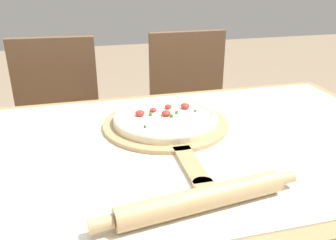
% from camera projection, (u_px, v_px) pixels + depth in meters
% --- Properties ---
extents(dining_table, '(1.47, 0.84, 0.72)m').
position_uv_depth(dining_table, '(167.00, 178.00, 1.00)').
color(dining_table, '#A87F51').
rests_on(dining_table, ground_plane).
extents(towel_cloth, '(1.39, 0.76, 0.00)m').
position_uv_depth(towel_cloth, '(166.00, 145.00, 0.96)').
color(towel_cloth, white).
rests_on(towel_cloth, dining_table).
extents(pizza_peel, '(0.38, 0.56, 0.01)m').
position_uv_depth(pizza_peel, '(167.00, 126.00, 1.06)').
color(pizza_peel, tan).
rests_on(pizza_peel, towel_cloth).
extents(pizza, '(0.32, 0.32, 0.04)m').
position_uv_depth(pizza, '(166.00, 118.00, 1.07)').
color(pizza, beige).
rests_on(pizza, pizza_peel).
extents(rolling_pin, '(0.44, 0.09, 0.05)m').
position_uv_depth(rolling_pin, '(201.00, 199.00, 0.70)').
color(rolling_pin, tan).
rests_on(rolling_pin, towel_cloth).
extents(chair_left, '(0.43, 0.43, 0.89)m').
position_uv_depth(chair_left, '(58.00, 123.00, 1.63)').
color(chair_left, brown).
rests_on(chair_left, ground_plane).
extents(chair_right, '(0.40, 0.40, 0.89)m').
position_uv_depth(chair_right, '(191.00, 110.00, 1.77)').
color(chair_right, brown).
rests_on(chair_right, ground_plane).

